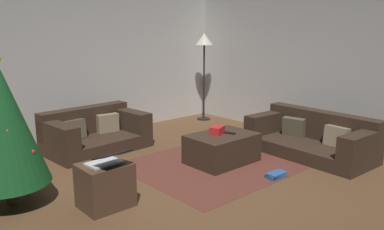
{
  "coord_description": "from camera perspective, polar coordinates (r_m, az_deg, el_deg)",
  "views": [
    {
      "loc": [
        -2.95,
        -3.28,
        1.88
      ],
      "look_at": [
        0.47,
        0.55,
        0.75
      ],
      "focal_mm": 35.96,
      "sensor_mm": 36.0,
      "label": 1
    }
  ],
  "objects": [
    {
      "name": "corner_lamp",
      "position": [
        8.13,
        1.81,
        10.18
      ],
      "size": [
        0.36,
        0.36,
        1.83
      ],
      "color": "black",
      "rests_on": "ground_plane"
    },
    {
      "name": "ottoman",
      "position": [
        5.61,
        4.46,
        -4.94
      ],
      "size": [
        0.96,
        0.68,
        0.42
      ],
      "primitive_type": "cube",
      "color": "#332319",
      "rests_on": "ground_plane"
    },
    {
      "name": "couch_right",
      "position": [
        6.23,
        17.45,
        -3.3
      ],
      "size": [
        0.97,
        1.92,
        0.65
      ],
      "rotation": [
        0.0,
        0.0,
        1.53
      ],
      "color": "#332319",
      "rests_on": "ground_plane"
    },
    {
      "name": "christmas_tree",
      "position": [
        4.53,
        -26.18,
        -1.29
      ],
      "size": [
        0.89,
        0.89,
        1.65
      ],
      "color": "brown",
      "rests_on": "ground_plane"
    },
    {
      "name": "corner_partition",
      "position": [
        6.93,
        20.09,
        6.88
      ],
      "size": [
        0.12,
        6.4,
        2.6
      ],
      "primitive_type": "cube",
      "color": "#B5B0AB",
      "rests_on": "ground_plane"
    },
    {
      "name": "side_table",
      "position": [
        4.32,
        -12.76,
        -10.12
      ],
      "size": [
        0.52,
        0.44,
        0.49
      ],
      "primitive_type": "cube",
      "color": "#4C3323",
      "rests_on": "ground_plane"
    },
    {
      "name": "tv_remote",
      "position": [
        5.59,
        5.66,
        -2.68
      ],
      "size": [
        0.09,
        0.17,
        0.02
      ],
      "primitive_type": "cube",
      "rotation": [
        0.0,
        0.0,
        0.28
      ],
      "color": "black",
      "rests_on": "ottoman"
    },
    {
      "name": "laptop",
      "position": [
        4.17,
        -12.49,
        -6.53
      ],
      "size": [
        0.39,
        0.43,
        0.18
      ],
      "color": "silver",
      "rests_on": "side_table"
    },
    {
      "name": "couch_left",
      "position": [
        6.39,
        -14.37,
        -2.62
      ],
      "size": [
        1.61,
        1.04,
        0.65
      ],
      "rotation": [
        0.0,
        0.0,
        3.21
      ],
      "color": "#332319",
      "rests_on": "ground_plane"
    },
    {
      "name": "ground_plane",
      "position": [
        4.79,
        0.25,
        -10.68
      ],
      "size": [
        6.4,
        6.4,
        0.0
      ],
      "primitive_type": "plane",
      "color": "brown"
    },
    {
      "name": "book_stack",
      "position": [
        5.17,
        12.3,
        -8.72
      ],
      "size": [
        0.28,
        0.19,
        0.08
      ],
      "color": "#2D5193",
      "rests_on": "ground_plane"
    },
    {
      "name": "area_rug",
      "position": [
        5.67,
        4.43,
        -6.93
      ],
      "size": [
        2.6,
        2.0,
        0.01
      ],
      "primitive_type": "cube",
      "color": "#5B2B23",
      "rests_on": "ground_plane"
    },
    {
      "name": "gift_box",
      "position": [
        5.55,
        3.76,
        -2.28
      ],
      "size": [
        0.26,
        0.22,
        0.11
      ],
      "primitive_type": "cube",
      "rotation": [
        0.0,
        0.0,
        0.37
      ],
      "color": "red",
      "rests_on": "ottoman"
    },
    {
      "name": "rear_partition",
      "position": [
        7.08,
        -17.12,
        7.18
      ],
      "size": [
        6.4,
        0.12,
        2.6
      ],
      "primitive_type": "cube",
      "color": "#BCB7B2",
      "rests_on": "ground_plane"
    }
  ]
}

